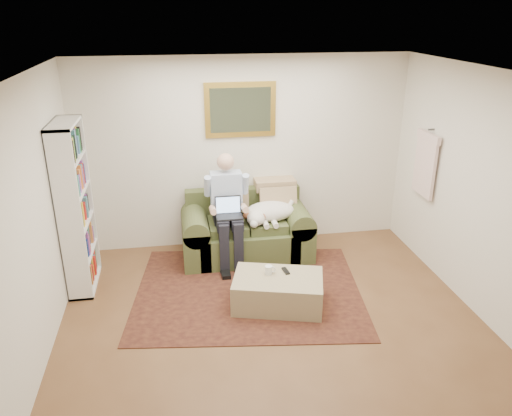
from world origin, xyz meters
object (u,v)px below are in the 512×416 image
object	(u,v)px
seated_man	(228,211)
sleeping_dog	(270,211)
laptop	(229,211)
coffee_mug	(269,270)
sofa	(246,235)
ottoman	(278,291)
bookshelf	(75,208)

from	to	relation	value
seated_man	sleeping_dog	bearing A→B (deg)	7.13
laptop	coffee_mug	xyz separation A→B (m)	(0.33, -0.98, -0.34)
sofa	coffee_mug	bearing A→B (deg)	-86.53
sofa	ottoman	xyz separation A→B (m)	(0.16, -1.30, -0.12)
seated_man	laptop	size ratio (longest dim) A/B	4.33
seated_man	bookshelf	xyz separation A→B (m)	(-1.80, -0.28, 0.28)
sofa	laptop	bearing A→B (deg)	-138.98
sleeping_dog	coffee_mug	bearing A→B (deg)	-101.82
laptop	ottoman	size ratio (longest dim) A/B	0.34
sleeping_dog	ottoman	world-z (taller)	sleeping_dog
sofa	bookshelf	size ratio (longest dim) A/B	0.85
sleeping_dog	ottoman	xyz separation A→B (m)	(-0.14, -1.21, -0.47)
ottoman	bookshelf	xyz separation A→B (m)	(-2.22, 0.86, 0.82)
coffee_mug	sofa	bearing A→B (deg)	93.47
seated_man	sleeping_dog	world-z (taller)	seated_man
ottoman	bookshelf	world-z (taller)	bookshelf
sofa	ottoman	world-z (taller)	sofa
laptop	sleeping_dog	distance (m)	0.59
laptop	sleeping_dog	bearing A→B (deg)	13.64
laptop	ottoman	distance (m)	1.29
bookshelf	seated_man	bearing A→B (deg)	8.75
sofa	coffee_mug	size ratio (longest dim) A/B	17.07
sofa	ottoman	bearing A→B (deg)	-82.82
laptop	bookshelf	distance (m)	1.83
ottoman	coffee_mug	size ratio (longest dim) A/B	9.85
seated_man	laptop	distance (m)	0.07
seated_man	bookshelf	size ratio (longest dim) A/B	0.72
sofa	coffee_mug	distance (m)	1.21
laptop	bookshelf	bearing A→B (deg)	-173.31
ottoman	coffee_mug	xyz separation A→B (m)	(-0.09, 0.09, 0.23)
laptop	ottoman	world-z (taller)	laptop
sleeping_dog	ottoman	size ratio (longest dim) A/B	0.71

